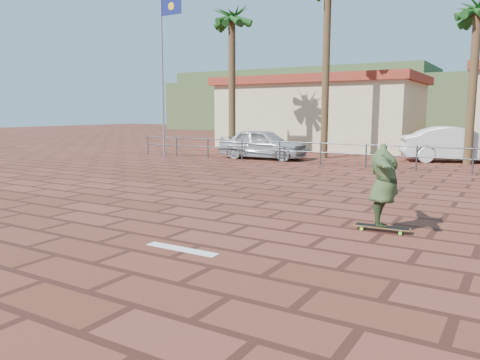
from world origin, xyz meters
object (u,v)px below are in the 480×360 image
Objects in this scene: car_white at (457,144)px; skateboarder at (384,185)px; longboard at (382,227)px; car_silver at (263,144)px.

skateboarder is at bearing 160.68° from car_white.
longboard is 0.54× the size of skateboarder.
longboard is at bearing -146.06° from car_silver.
longboard is 0.83m from skateboarder.
car_silver is (-8.69, 11.24, 0.65)m from longboard.
car_white is (8.34, 3.41, 0.07)m from car_silver.
skateboarder is at bearing -146.06° from car_silver.
car_silver is 0.88× the size of car_white.
longboard is 0.25× the size of car_silver.
car_silver is at bearing 124.81° from longboard.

